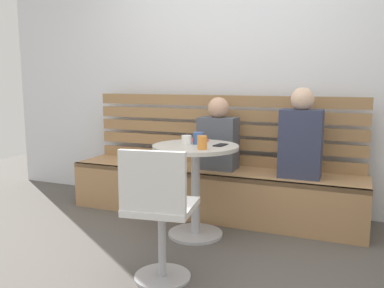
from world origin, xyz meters
name	(u,v)px	position (x,y,z in m)	size (l,w,h in m)	color
ground	(151,269)	(0.00, 0.00, 0.00)	(8.00, 8.00, 0.00)	#514C47
back_wall	(228,59)	(0.00, 1.64, 1.45)	(5.20, 0.10, 2.90)	silver
booth_bench	(212,192)	(0.00, 1.20, 0.22)	(2.70, 0.52, 0.44)	#A87C51
booth_backrest	(221,129)	(0.00, 1.44, 0.78)	(2.65, 0.04, 0.66)	#9A7249
cafe_table	(195,173)	(0.05, 0.67, 0.52)	(0.68, 0.68, 0.74)	#ADADB2
white_chair	(158,211)	(0.13, -0.14, 0.46)	(0.46, 0.46, 0.85)	#ADADB2
person_adult	(301,138)	(0.79, 1.18, 0.77)	(0.34, 0.22, 0.75)	#333851
person_child_left	(218,138)	(0.05, 1.22, 0.73)	(0.34, 0.22, 0.65)	#4C515B
cup_mug_blue	(198,138)	(0.05, 0.74, 0.79)	(0.08, 0.08, 0.10)	#3D5B9E
cup_ceramic_white	(187,140)	(-0.04, 0.69, 0.78)	(0.08, 0.08, 0.07)	white
cup_tumbler_orange	(202,142)	(0.16, 0.52, 0.79)	(0.07, 0.07, 0.10)	orange
plate_small	(199,140)	(-0.01, 0.89, 0.75)	(0.17, 0.17, 0.01)	#DB4C42
phone_on_table	(220,145)	(0.23, 0.73, 0.74)	(0.07, 0.14, 0.01)	black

